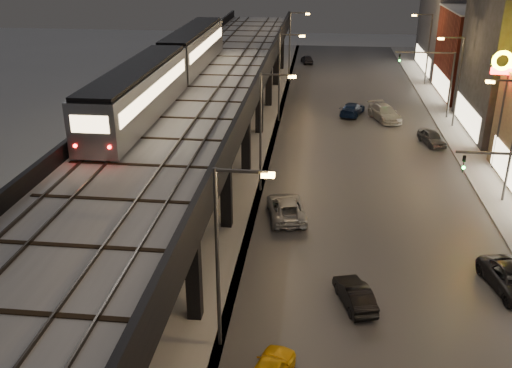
{
  "coord_description": "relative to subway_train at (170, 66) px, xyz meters",
  "views": [
    {
      "loc": [
        3.43,
        -8.34,
        17.64
      ],
      "look_at": [
        0.13,
        20.72,
        5.0
      ],
      "focal_mm": 40.0,
      "sensor_mm": 36.0,
      "label": 1
    }
  ],
  "objects": [
    {
      "name": "viaduct_parapet_streetside",
      "position": [
        6.85,
        -4.07,
        -1.44
      ],
      "size": [
        0.3,
        100.0,
        1.1
      ],
      "primitive_type": "cube",
      "color": "black",
      "rests_on": "elevated_viaduct"
    },
    {
      "name": "traffic_light_rig_b",
      "position": [
        24.34,
        15.93,
        -3.79
      ],
      "size": [
        6.1,
        0.34,
        7.0
      ],
      "color": "#38383A",
      "rests_on": "ground"
    },
    {
      "name": "car_onc_white",
      "position": [
        18.81,
        14.46,
        -7.53
      ],
      "size": [
        3.71,
        5.67,
        1.53
      ],
      "primitive_type": "imported",
      "rotation": [
        0.0,
        0.0,
        0.33
      ],
      "color": "silver",
      "rests_on": "ground"
    },
    {
      "name": "viaduct_trackbed",
      "position": [
        2.49,
        -4.1,
        -1.91
      ],
      "size": [
        8.4,
        100.0,
        0.32
      ],
      "color": "#B2B7C1",
      "rests_on": "elevated_viaduct"
    },
    {
      "name": "car_onc_red",
      "position": [
        22.46,
        7.12,
        -7.63
      ],
      "size": [
        2.51,
        4.13,
        1.31
      ],
      "primitive_type": "imported",
      "rotation": [
        0.0,
        0.0,
        0.27
      ],
      "color": "#4A4E55",
      "rests_on": "ground"
    },
    {
      "name": "sidewalk_right",
      "position": [
        26.0,
        -1.07,
        -8.22
      ],
      "size": [
        4.0,
        120.0,
        0.14
      ],
      "primitive_type": "cube",
      "color": "#9FA1A8",
      "rests_on": "ground"
    },
    {
      "name": "car_mid_silver",
      "position": [
        10.03,
        -9.46,
        -7.59
      ],
      "size": [
        3.26,
        5.41,
        1.4
      ],
      "primitive_type": "imported",
      "rotation": [
        0.0,
        0.0,
        3.33
      ],
      "color": "#9C9FA5",
      "rests_on": "ground"
    },
    {
      "name": "streetlight_left_4",
      "position": [
        8.07,
        30.93,
        -3.06
      ],
      "size": [
        2.57,
        0.28,
        9.0
      ],
      "color": "#38383A",
      "rests_on": "ground"
    },
    {
      "name": "streetlight_left_1",
      "position": [
        8.07,
        -23.07,
        -3.06
      ],
      "size": [
        2.57,
        0.28,
        9.0
      ],
      "color": "#38383A",
      "rests_on": "ground"
    },
    {
      "name": "streetlight_left_2",
      "position": [
        8.07,
        -5.07,
        -3.06
      ],
      "size": [
        2.57,
        0.28,
        9.0
      ],
      "color": "#38383A",
      "rests_on": "ground"
    },
    {
      "name": "streetlight_right_2",
      "position": [
        25.23,
        -5.07,
        -3.06
      ],
      "size": [
        2.56,
        0.28,
        9.0
      ],
      "color": "#38383A",
      "rests_on": "ground"
    },
    {
      "name": "sign_mcdonalds",
      "position": [
        26.5,
        1.49,
        -0.4
      ],
      "size": [
        2.88,
        0.34,
        9.75
      ],
      "color": "#38383A",
      "rests_on": "ground"
    },
    {
      "name": "car_near_white",
      "position": [
        14.23,
        -19.16,
        -7.68
      ],
      "size": [
        2.31,
        3.92,
        1.22
      ],
      "primitive_type": "imported",
      "rotation": [
        0.0,
        0.0,
        3.44
      ],
      "color": "black",
      "rests_on": "ground"
    },
    {
      "name": "subway_train",
      "position": [
        0.0,
        0.0,
        0.0
      ],
      "size": [
        2.82,
        33.91,
        3.37
      ],
      "color": "gray",
      "rests_on": "viaduct_trackbed"
    },
    {
      "name": "car_far_white",
      "position": [
        9.83,
        43.27,
        -7.67
      ],
      "size": [
        2.21,
        3.85,
        1.23
      ],
      "primitive_type": "imported",
      "rotation": [
        0.0,
        0.0,
        3.36
      ],
      "color": "black",
      "rests_on": "ground"
    },
    {
      "name": "streetlight_right_4",
      "position": [
        25.23,
        30.93,
        -3.06
      ],
      "size": [
        2.56,
        0.28,
        9.0
      ],
      "color": "#38383A",
      "rests_on": "ground"
    },
    {
      "name": "under_viaduct_pavement",
      "position": [
        2.5,
        -1.07,
        -8.26
      ],
      "size": [
        11.0,
        120.0,
        0.06
      ],
      "primitive_type": "cube",
      "color": "#9FA1A8",
      "rests_on": "ground"
    },
    {
      "name": "building_f",
      "position": [
        32.49,
        39.93,
        -2.72
      ],
      "size": [
        12.2,
        16.2,
        11.16
      ],
      "color": "#44464E",
      "rests_on": "ground"
    },
    {
      "name": "streetlight_right_3",
      "position": [
        25.23,
        12.93,
        -3.06
      ],
      "size": [
        2.56,
        0.28,
        9.0
      ],
      "color": "#38383A",
      "rests_on": "ground"
    },
    {
      "name": "building_e",
      "position": [
        32.49,
        25.93,
        -3.21
      ],
      "size": [
        12.2,
        12.2,
        10.16
      ],
      "color": "maroon",
      "rests_on": "ground"
    },
    {
      "name": "road_surface",
      "position": [
        16.0,
        -1.07,
        -8.26
      ],
      "size": [
        17.0,
        120.0,
        0.06
      ],
      "primitive_type": "cube",
      "color": "#46474D",
      "rests_on": "ground"
    },
    {
      "name": "elevated_viaduct",
      "position": [
        2.5,
        -4.23,
        -2.68
      ],
      "size": [
        9.0,
        100.0,
        6.3
      ],
      "color": "black",
      "rests_on": "ground"
    },
    {
      "name": "car_mid_dark",
      "position": [
        15.55,
        15.93,
        -7.63
      ],
      "size": [
        3.18,
        4.94,
        1.33
      ],
      "primitive_type": "imported",
      "rotation": [
        0.0,
        0.0,
        2.83
      ],
      "color": "#102048",
      "rests_on": "ground"
    },
    {
      "name": "streetlight_left_3",
      "position": [
        8.07,
        12.93,
        -3.06
      ],
      "size": [
        2.57,
        0.28,
        9.0
      ],
      "color": "#38383A",
      "rests_on": "ground"
    },
    {
      "name": "viaduct_parapet_far",
      "position": [
        -1.85,
        -4.07,
        -1.44
      ],
      "size": [
        0.3,
        100.0,
        1.1
      ],
      "primitive_type": "cube",
      "color": "black",
      "rests_on": "elevated_viaduct"
    }
  ]
}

